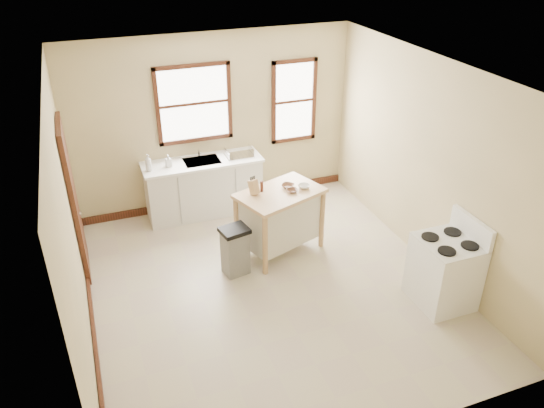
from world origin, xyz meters
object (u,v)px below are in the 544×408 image
at_px(soap_bottle_a, 148,163).
at_px(pepper_grinder, 262,186).
at_px(gas_stove, 446,263).
at_px(kitchen_island, 280,221).
at_px(dish_rack, 239,153).
at_px(bowl_c, 304,187).
at_px(trash_bin, 235,251).
at_px(bowl_b, 288,186).
at_px(bowl_a, 292,191).
at_px(soap_bottle_b, 168,161).
at_px(knife_block, 254,188).

xyz_separation_m(soap_bottle_a, pepper_grinder, (1.34, -1.27, -0.03)).
bearing_deg(gas_stove, kitchen_island, 129.58).
relative_size(dish_rack, pepper_grinder, 2.86).
bearing_deg(bowl_c, kitchen_island, 177.42).
height_order(kitchen_island, pepper_grinder, pepper_grinder).
bearing_deg(trash_bin, soap_bottle_a, 104.78).
distance_m(dish_rack, bowl_b, 1.35).
xyz_separation_m(kitchen_island, bowl_b, (0.15, 0.09, 0.49)).
distance_m(soap_bottle_a, kitchen_island, 2.16).
distance_m(pepper_grinder, bowl_a, 0.42).
bearing_deg(soap_bottle_b, soap_bottle_a, -177.02).
distance_m(soap_bottle_b, bowl_b, 1.94).
bearing_deg(soap_bottle_a, pepper_grinder, -63.67).
relative_size(dish_rack, trash_bin, 0.62).
xyz_separation_m(soap_bottle_b, knife_block, (0.90, -1.36, 0.03)).
relative_size(knife_block, trash_bin, 0.29).
relative_size(soap_bottle_b, bowl_c, 1.13).
bearing_deg(trash_bin, bowl_c, 3.79).
height_order(pepper_grinder, bowl_a, pepper_grinder).
xyz_separation_m(dish_rack, trash_bin, (-0.61, -1.72, -0.63)).
bearing_deg(bowl_b, gas_stove, -54.81).
xyz_separation_m(bowl_b, trash_bin, (-0.91, -0.40, -0.62)).
relative_size(dish_rack, bowl_a, 2.78).
xyz_separation_m(bowl_a, bowl_c, (0.20, 0.04, 0.01)).
relative_size(kitchen_island, bowl_c, 6.98).
xyz_separation_m(soap_bottle_a, gas_stove, (3.04, -3.15, -0.48)).
bearing_deg(bowl_b, trash_bin, -156.39).
bearing_deg(pepper_grinder, kitchen_island, -23.76).
distance_m(kitchen_island, pepper_grinder, 0.60).
distance_m(dish_rack, kitchen_island, 1.50).
height_order(bowl_a, bowl_c, bowl_c).
bearing_deg(pepper_grinder, trash_bin, -142.21).
bearing_deg(bowl_b, bowl_a, -88.99).
bearing_deg(gas_stove, bowl_a, 127.42).
bearing_deg(soap_bottle_b, pepper_grinder, -58.36).
bearing_deg(gas_stove, knife_block, 134.77).
xyz_separation_m(kitchen_island, bowl_a, (0.16, -0.06, 0.49)).
bearing_deg(knife_block, pepper_grinder, -10.90).
relative_size(bowl_b, gas_stove, 0.15).
distance_m(knife_block, bowl_c, 0.72).
height_order(pepper_grinder, bowl_c, pepper_grinder).
distance_m(dish_rack, pepper_grinder, 1.31).
xyz_separation_m(pepper_grinder, bowl_c, (0.58, -0.12, -0.05)).
height_order(soap_bottle_a, bowl_a, soap_bottle_a).
bearing_deg(bowl_b, bowl_c, -27.99).
bearing_deg(bowl_c, soap_bottle_b, 138.35).
bearing_deg(gas_stove, trash_bin, 146.59).
bearing_deg(bowl_b, kitchen_island, -149.47).
bearing_deg(soap_bottle_b, kitchen_island, -54.76).
distance_m(soap_bottle_a, bowl_a, 2.24).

